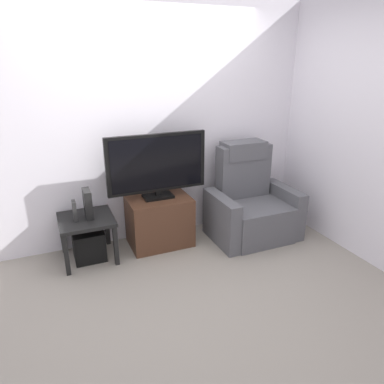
# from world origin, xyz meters

# --- Properties ---
(ground_plane) EXTENTS (6.40, 6.40, 0.00)m
(ground_plane) POSITION_xyz_m (0.00, 0.00, 0.00)
(ground_plane) COLOR gray
(wall_back) EXTENTS (6.40, 0.06, 2.60)m
(wall_back) POSITION_xyz_m (0.00, 1.13, 1.30)
(wall_back) COLOR silver
(wall_back) RESTS_ON ground
(wall_side) EXTENTS (0.06, 4.48, 2.60)m
(wall_side) POSITION_xyz_m (1.88, 0.00, 1.30)
(wall_side) COLOR silver
(wall_side) RESTS_ON ground
(tv_stand) EXTENTS (0.68, 0.48, 0.55)m
(tv_stand) POSITION_xyz_m (0.00, 0.83, 0.28)
(tv_stand) COLOR #4C2D1E
(tv_stand) RESTS_ON ground
(television) EXTENTS (1.08, 0.20, 0.70)m
(television) POSITION_xyz_m (0.00, 0.85, 0.92)
(television) COLOR black
(television) RESTS_ON tv_stand
(recliner_armchair) EXTENTS (0.98, 0.78, 1.08)m
(recliner_armchair) POSITION_xyz_m (1.06, 0.64, 0.37)
(recliner_armchair) COLOR #515156
(recliner_armchair) RESTS_ON ground
(side_table) EXTENTS (0.54, 0.54, 0.46)m
(side_table) POSITION_xyz_m (-0.78, 0.81, 0.39)
(side_table) COLOR black
(side_table) RESTS_ON ground
(subwoofer_box) EXTENTS (0.31, 0.31, 0.31)m
(subwoofer_box) POSITION_xyz_m (-0.78, 0.81, 0.16)
(subwoofer_box) COLOR black
(subwoofer_box) RESTS_ON ground
(book_upright) EXTENTS (0.04, 0.10, 0.21)m
(book_upright) POSITION_xyz_m (-0.88, 0.79, 0.57)
(book_upright) COLOR #262626
(book_upright) RESTS_ON side_table
(game_console) EXTENTS (0.07, 0.20, 0.29)m
(game_console) POSITION_xyz_m (-0.75, 0.82, 0.61)
(game_console) COLOR black
(game_console) RESTS_ON side_table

